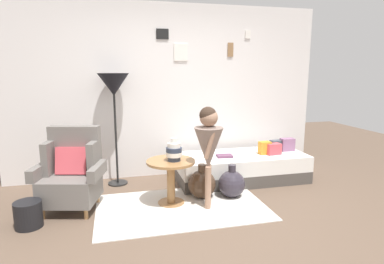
{
  "coord_description": "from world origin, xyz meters",
  "views": [
    {
      "loc": [
        -0.82,
        -2.98,
        1.62
      ],
      "look_at": [
        0.15,
        0.95,
        0.85
      ],
      "focal_mm": 30.32,
      "sensor_mm": 36.0,
      "label": 1
    }
  ],
  "objects_px": {
    "floor_lamp": "(114,88)",
    "demijohn_near": "(202,184)",
    "armchair": "(72,173)",
    "vase_striped": "(174,151)",
    "daybed": "(241,167)",
    "magazine_basket": "(28,214)",
    "demijohn_far": "(232,184)",
    "book_on_daybed": "(225,156)",
    "side_table": "(171,173)",
    "person_child": "(209,144)"
  },
  "relations": [
    {
      "from": "side_table",
      "to": "vase_striped",
      "type": "bearing_deg",
      "value": -32.04
    },
    {
      "from": "floor_lamp",
      "to": "magazine_basket",
      "type": "relative_size",
      "value": 5.66
    },
    {
      "from": "book_on_daybed",
      "to": "magazine_basket",
      "type": "xyz_separation_m",
      "value": [
        -2.44,
        -0.77,
        -0.28
      ]
    },
    {
      "from": "magazine_basket",
      "to": "book_on_daybed",
      "type": "bearing_deg",
      "value": 17.56
    },
    {
      "from": "side_table",
      "to": "person_child",
      "type": "height_order",
      "value": "person_child"
    },
    {
      "from": "demijohn_near",
      "to": "demijohn_far",
      "type": "distance_m",
      "value": 0.39
    },
    {
      "from": "armchair",
      "to": "demijohn_far",
      "type": "height_order",
      "value": "armchair"
    },
    {
      "from": "magazine_basket",
      "to": "daybed",
      "type": "bearing_deg",
      "value": 17.19
    },
    {
      "from": "vase_striped",
      "to": "demijohn_far",
      "type": "xyz_separation_m",
      "value": [
        0.76,
        0.05,
        -0.49
      ]
    },
    {
      "from": "daybed",
      "to": "floor_lamp",
      "type": "distance_m",
      "value": 2.17
    },
    {
      "from": "armchair",
      "to": "daybed",
      "type": "bearing_deg",
      "value": 10.88
    },
    {
      "from": "armchair",
      "to": "floor_lamp",
      "type": "height_order",
      "value": "floor_lamp"
    },
    {
      "from": "daybed",
      "to": "side_table",
      "type": "xyz_separation_m",
      "value": [
        -1.17,
        -0.6,
        0.2
      ]
    },
    {
      "from": "floor_lamp",
      "to": "armchair",
      "type": "bearing_deg",
      "value": -125.53
    },
    {
      "from": "vase_striped",
      "to": "daybed",
      "type": "bearing_deg",
      "value": 28.86
    },
    {
      "from": "magazine_basket",
      "to": "floor_lamp",
      "type": "bearing_deg",
      "value": 50.54
    },
    {
      "from": "armchair",
      "to": "book_on_daybed",
      "type": "xyz_separation_m",
      "value": [
        2.03,
        0.37,
        -0.02
      ]
    },
    {
      "from": "daybed",
      "to": "side_table",
      "type": "bearing_deg",
      "value": -152.82
    },
    {
      "from": "person_child",
      "to": "book_on_daybed",
      "type": "height_order",
      "value": "person_child"
    },
    {
      "from": "floor_lamp",
      "to": "demijohn_near",
      "type": "xyz_separation_m",
      "value": [
        1.05,
        -0.8,
        -1.19
      ]
    },
    {
      "from": "armchair",
      "to": "demijohn_far",
      "type": "distance_m",
      "value": 1.98
    },
    {
      "from": "armchair",
      "to": "daybed",
      "type": "distance_m",
      "value": 2.38
    },
    {
      "from": "vase_striped",
      "to": "person_child",
      "type": "height_order",
      "value": "person_child"
    },
    {
      "from": "demijohn_near",
      "to": "book_on_daybed",
      "type": "bearing_deg",
      "value": 43.5
    },
    {
      "from": "armchair",
      "to": "floor_lamp",
      "type": "distance_m",
      "value": 1.31
    },
    {
      "from": "daybed",
      "to": "vase_striped",
      "type": "bearing_deg",
      "value": -151.14
    },
    {
      "from": "side_table",
      "to": "demijohn_near",
      "type": "bearing_deg",
      "value": 12.52
    },
    {
      "from": "vase_striped",
      "to": "demijohn_near",
      "type": "distance_m",
      "value": 0.63
    },
    {
      "from": "person_child",
      "to": "demijohn_near",
      "type": "height_order",
      "value": "person_child"
    },
    {
      "from": "side_table",
      "to": "armchair",
      "type": "bearing_deg",
      "value": 172.4
    },
    {
      "from": "side_table",
      "to": "book_on_daybed",
      "type": "height_order",
      "value": "side_table"
    },
    {
      "from": "daybed",
      "to": "vase_striped",
      "type": "height_order",
      "value": "vase_striped"
    },
    {
      "from": "book_on_daybed",
      "to": "magazine_basket",
      "type": "height_order",
      "value": "book_on_daybed"
    },
    {
      "from": "daybed",
      "to": "magazine_basket",
      "type": "distance_m",
      "value": 2.86
    },
    {
      "from": "armchair",
      "to": "floor_lamp",
      "type": "bearing_deg",
      "value": 54.47
    },
    {
      "from": "floor_lamp",
      "to": "demijohn_far",
      "type": "bearing_deg",
      "value": -31.26
    },
    {
      "from": "person_child",
      "to": "book_on_daybed",
      "type": "bearing_deg",
      "value": 57.83
    },
    {
      "from": "person_child",
      "to": "floor_lamp",
      "type": "bearing_deg",
      "value": 133.13
    },
    {
      "from": "magazine_basket",
      "to": "vase_striped",
      "type": "bearing_deg",
      "value": 7.88
    },
    {
      "from": "side_table",
      "to": "daybed",
      "type": "bearing_deg",
      "value": 27.18
    },
    {
      "from": "armchair",
      "to": "demijohn_near",
      "type": "bearing_deg",
      "value": -2.21
    },
    {
      "from": "armchair",
      "to": "side_table",
      "type": "bearing_deg",
      "value": -7.6
    },
    {
      "from": "book_on_daybed",
      "to": "magazine_basket",
      "type": "bearing_deg",
      "value": -162.44
    },
    {
      "from": "armchair",
      "to": "vase_striped",
      "type": "relative_size",
      "value": 3.46
    },
    {
      "from": "person_child",
      "to": "side_table",
      "type": "bearing_deg",
      "value": 152.34
    },
    {
      "from": "armchair",
      "to": "demijohn_near",
      "type": "relative_size",
      "value": 2.17
    },
    {
      "from": "vase_striped",
      "to": "demijohn_near",
      "type": "bearing_deg",
      "value": 16.95
    },
    {
      "from": "daybed",
      "to": "demijohn_near",
      "type": "height_order",
      "value": "demijohn_near"
    },
    {
      "from": "daybed",
      "to": "demijohn_near",
      "type": "distance_m",
      "value": 0.91
    },
    {
      "from": "vase_striped",
      "to": "demijohn_near",
      "type": "height_order",
      "value": "vase_striped"
    }
  ]
}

